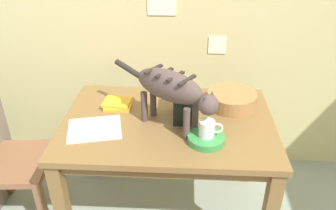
{
  "coord_description": "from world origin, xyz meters",
  "views": [
    {
      "loc": [
        0.12,
        -0.58,
        1.79
      ],
      "look_at": [
        0.03,
        1.07,
        0.83
      ],
      "focal_mm": 36.81,
      "sensor_mm": 36.0,
      "label": 1
    }
  ],
  "objects_px": {
    "saucer_bowl": "(206,139)",
    "book_stack": "(118,104)",
    "wicker_basket": "(232,99)",
    "cat": "(172,89)",
    "coffee_mug": "(208,129)",
    "dining_table": "(168,134)",
    "wooden_chair_near": "(7,160)",
    "toaster": "(185,104)",
    "magazine": "(95,129)"
  },
  "relations": [
    {
      "from": "book_stack",
      "to": "toaster",
      "type": "distance_m",
      "value": 0.42
    },
    {
      "from": "magazine",
      "to": "wicker_basket",
      "type": "bearing_deg",
      "value": 8.21
    },
    {
      "from": "saucer_bowl",
      "to": "wicker_basket",
      "type": "xyz_separation_m",
      "value": [
        0.17,
        0.38,
        0.03
      ]
    },
    {
      "from": "saucer_bowl",
      "to": "wooden_chair_near",
      "type": "xyz_separation_m",
      "value": [
        -1.19,
        0.14,
        -0.3
      ]
    },
    {
      "from": "magazine",
      "to": "wooden_chair_near",
      "type": "height_order",
      "value": "wooden_chair_near"
    },
    {
      "from": "cat",
      "to": "coffee_mug",
      "type": "xyz_separation_m",
      "value": [
        0.19,
        -0.12,
        -0.15
      ]
    },
    {
      "from": "book_stack",
      "to": "wicker_basket",
      "type": "bearing_deg",
      "value": 4.0
    },
    {
      "from": "dining_table",
      "to": "coffee_mug",
      "type": "bearing_deg",
      "value": -42.61
    },
    {
      "from": "book_stack",
      "to": "toaster",
      "type": "xyz_separation_m",
      "value": [
        0.4,
        -0.1,
        0.07
      ]
    },
    {
      "from": "magazine",
      "to": "toaster",
      "type": "distance_m",
      "value": 0.52
    },
    {
      "from": "cat",
      "to": "book_stack",
      "type": "relative_size",
      "value": 3.29
    },
    {
      "from": "dining_table",
      "to": "book_stack",
      "type": "height_order",
      "value": "book_stack"
    },
    {
      "from": "dining_table",
      "to": "cat",
      "type": "relative_size",
      "value": 2.09
    },
    {
      "from": "saucer_bowl",
      "to": "book_stack",
      "type": "height_order",
      "value": "saucer_bowl"
    },
    {
      "from": "cat",
      "to": "wicker_basket",
      "type": "height_order",
      "value": "cat"
    },
    {
      "from": "toaster",
      "to": "wicker_basket",
      "type": "bearing_deg",
      "value": 27.47
    },
    {
      "from": "saucer_bowl",
      "to": "wooden_chair_near",
      "type": "distance_m",
      "value": 1.23
    },
    {
      "from": "cat",
      "to": "toaster",
      "type": "relative_size",
      "value": 2.86
    },
    {
      "from": "saucer_bowl",
      "to": "magazine",
      "type": "relative_size",
      "value": 0.68
    },
    {
      "from": "toaster",
      "to": "wooden_chair_near",
      "type": "bearing_deg",
      "value": -175.05
    },
    {
      "from": "dining_table",
      "to": "wicker_basket",
      "type": "xyz_separation_m",
      "value": [
        0.37,
        0.19,
        0.14
      ]
    },
    {
      "from": "saucer_bowl",
      "to": "magazine",
      "type": "xyz_separation_m",
      "value": [
        -0.6,
        0.08,
        -0.02
      ]
    },
    {
      "from": "book_stack",
      "to": "coffee_mug",
      "type": "bearing_deg",
      "value": -32.46
    },
    {
      "from": "wooden_chair_near",
      "to": "dining_table",
      "type": "bearing_deg",
      "value": 88.85
    },
    {
      "from": "book_stack",
      "to": "wicker_basket",
      "type": "xyz_separation_m",
      "value": [
        0.69,
        0.05,
        0.03
      ]
    },
    {
      "from": "wooden_chair_near",
      "to": "cat",
      "type": "bearing_deg",
      "value": 84.81
    },
    {
      "from": "coffee_mug",
      "to": "book_stack",
      "type": "relative_size",
      "value": 0.71
    },
    {
      "from": "dining_table",
      "to": "saucer_bowl",
      "type": "relative_size",
      "value": 6.21
    },
    {
      "from": "saucer_bowl",
      "to": "toaster",
      "type": "xyz_separation_m",
      "value": [
        -0.12,
        0.23,
        0.07
      ]
    },
    {
      "from": "saucer_bowl",
      "to": "cat",
      "type": "bearing_deg",
      "value": 145.63
    },
    {
      "from": "book_stack",
      "to": "wooden_chair_near",
      "type": "xyz_separation_m",
      "value": [
        -0.67,
        -0.19,
        -0.3
      ]
    },
    {
      "from": "magazine",
      "to": "cat",
      "type": "bearing_deg",
      "value": -7.19
    },
    {
      "from": "toaster",
      "to": "wooden_chair_near",
      "type": "relative_size",
      "value": 0.22
    },
    {
      "from": "book_stack",
      "to": "wicker_basket",
      "type": "distance_m",
      "value": 0.69
    },
    {
      "from": "dining_table",
      "to": "book_stack",
      "type": "bearing_deg",
      "value": 156.03
    },
    {
      "from": "dining_table",
      "to": "book_stack",
      "type": "relative_size",
      "value": 6.88
    },
    {
      "from": "wicker_basket",
      "to": "saucer_bowl",
      "type": "bearing_deg",
      "value": -113.82
    },
    {
      "from": "dining_table",
      "to": "toaster",
      "type": "bearing_deg",
      "value": 23.4
    },
    {
      "from": "book_stack",
      "to": "toaster",
      "type": "relative_size",
      "value": 0.87
    },
    {
      "from": "wooden_chair_near",
      "to": "saucer_bowl",
      "type": "bearing_deg",
      "value": 78.99
    },
    {
      "from": "saucer_bowl",
      "to": "wicker_basket",
      "type": "relative_size",
      "value": 0.65
    },
    {
      "from": "dining_table",
      "to": "book_stack",
      "type": "distance_m",
      "value": 0.36
    },
    {
      "from": "cat",
      "to": "toaster",
      "type": "bearing_deg",
      "value": -176.83
    },
    {
      "from": "magazine",
      "to": "book_stack",
      "type": "relative_size",
      "value": 1.64
    },
    {
      "from": "book_stack",
      "to": "wicker_basket",
      "type": "height_order",
      "value": "wicker_basket"
    },
    {
      "from": "coffee_mug",
      "to": "book_stack",
      "type": "xyz_separation_m",
      "value": [
        -0.52,
        0.33,
        -0.06
      ]
    },
    {
      "from": "dining_table",
      "to": "saucer_bowl",
      "type": "bearing_deg",
      "value": -43.13
    },
    {
      "from": "toaster",
      "to": "wooden_chair_near",
      "type": "xyz_separation_m",
      "value": [
        -1.07,
        -0.09,
        -0.37
      ]
    },
    {
      "from": "cat",
      "to": "coffee_mug",
      "type": "bearing_deg",
      "value": 90.56
    },
    {
      "from": "magazine",
      "to": "coffee_mug",
      "type": "bearing_deg",
      "value": -20.68
    }
  ]
}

